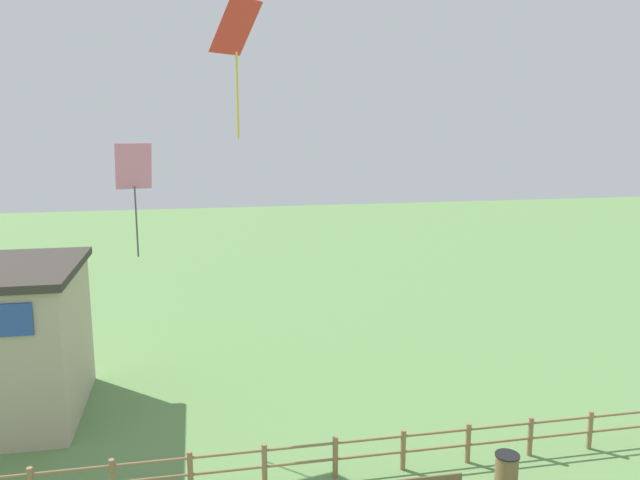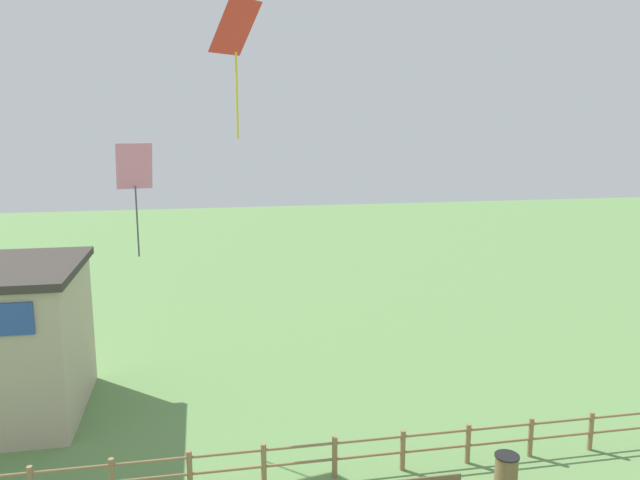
# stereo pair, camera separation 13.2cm
# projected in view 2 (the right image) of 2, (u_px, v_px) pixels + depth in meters

# --- Properties ---
(wooden_fence) EXTENTS (18.40, 0.14, 1.12)m
(wooden_fence) POSITION_uv_depth(u_px,v_px,m) (335.00, 455.00, 15.98)
(wooden_fence) COLOR olive
(wooden_fence) RESTS_ON ground_plane
(trash_bin) EXTENTS (0.61, 0.61, 0.92)m
(trash_bin) POSITION_uv_depth(u_px,v_px,m) (506.00, 472.00, 15.49)
(trash_bin) COLOR brown
(trash_bin) RESTS_ON ground_plane
(kite_pink_diamond) EXTENTS (1.08, 0.65, 3.31)m
(kite_pink_diamond) POSITION_uv_depth(u_px,v_px,m) (135.00, 175.00, 17.89)
(kite_pink_diamond) COLOR pink
(kite_red_diamond) EXTENTS (1.28, 1.26, 3.13)m
(kite_red_diamond) POSITION_uv_depth(u_px,v_px,m) (236.00, 38.00, 14.34)
(kite_red_diamond) COLOR red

